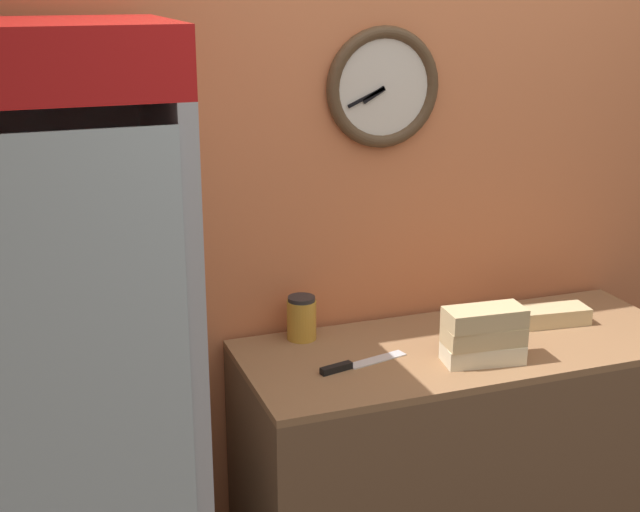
{
  "coord_description": "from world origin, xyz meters",
  "views": [
    {
      "loc": [
        -1.42,
        -1.6,
        2.08
      ],
      "look_at": [
        -0.51,
        0.91,
        1.24
      ],
      "focal_mm": 50.0,
      "sensor_mm": 36.0,
      "label": 1
    }
  ],
  "objects_px": {
    "sandwich_stack_middle": "(484,335)",
    "sandwich_stack_top": "(485,317)",
    "beverage_cooler": "(70,345)",
    "chefs_knife": "(352,365)",
    "condiment_jar": "(302,318)",
    "sandwich_stack_bottom": "(483,353)",
    "sandwich_flat_left": "(553,316)"
  },
  "relations": [
    {
      "from": "sandwich_stack_bottom",
      "to": "chefs_knife",
      "type": "relative_size",
      "value": 0.85
    },
    {
      "from": "beverage_cooler",
      "to": "sandwich_stack_bottom",
      "type": "height_order",
      "value": "beverage_cooler"
    },
    {
      "from": "sandwich_stack_bottom",
      "to": "sandwich_stack_top",
      "type": "height_order",
      "value": "sandwich_stack_top"
    },
    {
      "from": "condiment_jar",
      "to": "chefs_knife",
      "type": "bearing_deg",
      "value": -75.18
    },
    {
      "from": "sandwich_flat_left",
      "to": "beverage_cooler",
      "type": "bearing_deg",
      "value": -178.39
    },
    {
      "from": "sandwich_stack_bottom",
      "to": "sandwich_stack_top",
      "type": "bearing_deg",
      "value": 0.0
    },
    {
      "from": "condiment_jar",
      "to": "beverage_cooler",
      "type": "bearing_deg",
      "value": -164.15
    },
    {
      "from": "sandwich_stack_top",
      "to": "condiment_jar",
      "type": "relative_size",
      "value": 1.74
    },
    {
      "from": "sandwich_stack_top",
      "to": "chefs_knife",
      "type": "distance_m",
      "value": 0.45
    },
    {
      "from": "sandwich_flat_left",
      "to": "condiment_jar",
      "type": "distance_m",
      "value": 0.91
    },
    {
      "from": "sandwich_stack_bottom",
      "to": "sandwich_flat_left",
      "type": "xyz_separation_m",
      "value": [
        0.4,
        0.21,
        -0.0
      ]
    },
    {
      "from": "sandwich_stack_middle",
      "to": "chefs_knife",
      "type": "relative_size",
      "value": 0.84
    },
    {
      "from": "condiment_jar",
      "to": "sandwich_flat_left",
      "type": "bearing_deg",
      "value": -11.05
    },
    {
      "from": "beverage_cooler",
      "to": "chefs_knife",
      "type": "relative_size",
      "value": 6.18
    },
    {
      "from": "sandwich_stack_middle",
      "to": "sandwich_stack_top",
      "type": "height_order",
      "value": "sandwich_stack_top"
    },
    {
      "from": "sandwich_stack_top",
      "to": "condiment_jar",
      "type": "xyz_separation_m",
      "value": [
        -0.49,
        0.38,
        -0.08
      ]
    },
    {
      "from": "sandwich_stack_bottom",
      "to": "condiment_jar",
      "type": "relative_size",
      "value": 1.78
    },
    {
      "from": "sandwich_flat_left",
      "to": "condiment_jar",
      "type": "xyz_separation_m",
      "value": [
        -0.89,
        0.17,
        0.04
      ]
    },
    {
      "from": "sandwich_stack_bottom",
      "to": "chefs_knife",
      "type": "bearing_deg",
      "value": 166.01
    },
    {
      "from": "chefs_knife",
      "to": "sandwich_stack_middle",
      "type": "bearing_deg",
      "value": -13.99
    },
    {
      "from": "sandwich_stack_top",
      "to": "sandwich_stack_middle",
      "type": "bearing_deg",
      "value": 0.0
    },
    {
      "from": "sandwich_stack_bottom",
      "to": "condiment_jar",
      "type": "height_order",
      "value": "condiment_jar"
    },
    {
      "from": "sandwich_stack_bottom",
      "to": "sandwich_flat_left",
      "type": "height_order",
      "value": "same"
    },
    {
      "from": "condiment_jar",
      "to": "sandwich_stack_bottom",
      "type": "bearing_deg",
      "value": -38.05
    },
    {
      "from": "beverage_cooler",
      "to": "sandwich_stack_middle",
      "type": "xyz_separation_m",
      "value": [
        1.27,
        -0.16,
        -0.08
      ]
    },
    {
      "from": "sandwich_stack_middle",
      "to": "sandwich_flat_left",
      "type": "relative_size",
      "value": 1.01
    },
    {
      "from": "chefs_knife",
      "to": "condiment_jar",
      "type": "xyz_separation_m",
      "value": [
        -0.07,
        0.28,
        0.07
      ]
    },
    {
      "from": "beverage_cooler",
      "to": "sandwich_stack_bottom",
      "type": "distance_m",
      "value": 1.29
    },
    {
      "from": "sandwich_stack_middle",
      "to": "sandwich_stack_top",
      "type": "relative_size",
      "value": 1.01
    },
    {
      "from": "sandwich_stack_top",
      "to": "sandwich_flat_left",
      "type": "height_order",
      "value": "sandwich_stack_top"
    },
    {
      "from": "sandwich_flat_left",
      "to": "chefs_knife",
      "type": "relative_size",
      "value": 0.83
    },
    {
      "from": "beverage_cooler",
      "to": "sandwich_stack_middle",
      "type": "bearing_deg",
      "value": -7.25
    }
  ]
}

